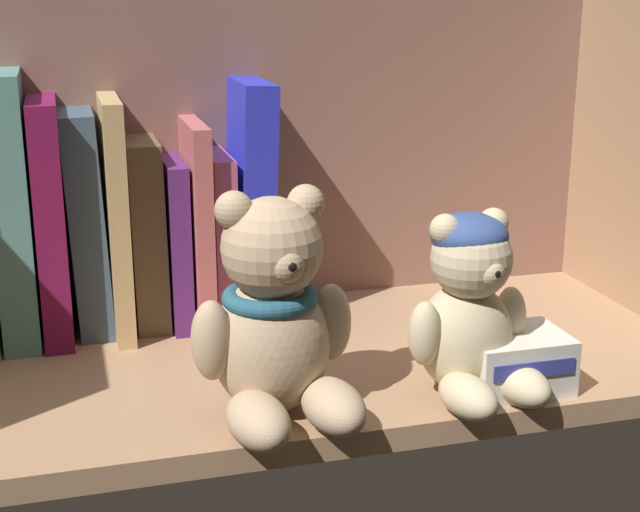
% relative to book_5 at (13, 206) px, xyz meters
% --- Properties ---
extents(shelf_board, '(0.73, 0.31, 0.02)m').
position_rel_book_5_xyz_m(shelf_board, '(0.21, -0.12, -0.13)').
color(shelf_board, '#A87F5B').
rests_on(shelf_board, ground).
extents(shelf_back_panel, '(0.76, 0.01, 0.34)m').
position_rel_book_5_xyz_m(shelf_back_panel, '(0.21, 0.04, 0.03)').
color(shelf_back_panel, '#835A4D').
rests_on(shelf_back_panel, ground).
extents(book_5, '(0.03, 0.13, 0.24)m').
position_rel_book_5_xyz_m(book_5, '(0.00, 0.00, 0.00)').
color(book_5, slate).
rests_on(book_5, shelf_board).
extents(book_6, '(0.03, 0.14, 0.22)m').
position_rel_book_5_xyz_m(book_6, '(0.03, 0.00, -0.01)').
color(book_6, maroon).
rests_on(book_6, shelf_board).
extents(book_7, '(0.04, 0.10, 0.21)m').
position_rel_book_5_xyz_m(book_7, '(0.06, 0.00, -0.02)').
color(book_7, '#3B5165').
rests_on(book_7, shelf_board).
extents(book_8, '(0.02, 0.14, 0.22)m').
position_rel_book_5_xyz_m(book_8, '(0.09, 0.00, -0.01)').
color(book_8, tan).
rests_on(book_8, shelf_board).
extents(book_9, '(0.03, 0.09, 0.18)m').
position_rel_book_5_xyz_m(book_9, '(0.12, 0.00, -0.03)').
color(book_9, brown).
rests_on(book_9, shelf_board).
extents(book_10, '(0.02, 0.11, 0.16)m').
position_rel_book_5_xyz_m(book_10, '(0.14, 0.00, -0.04)').
color(book_10, '#522268').
rests_on(book_10, shelf_board).
extents(book_11, '(0.02, 0.14, 0.19)m').
position_rel_book_5_xyz_m(book_11, '(0.16, 0.00, -0.02)').
color(book_11, '#B65B5B').
rests_on(book_11, shelf_board).
extents(book_12, '(0.02, 0.12, 0.16)m').
position_rel_book_5_xyz_m(book_12, '(0.18, 0.00, -0.04)').
color(book_12, '#A9507B').
rests_on(book_12, shelf_board).
extents(book_13, '(0.04, 0.12, 0.23)m').
position_rel_book_5_xyz_m(book_13, '(0.21, 0.00, -0.01)').
color(book_13, '#272ECE').
rests_on(book_13, shelf_board).
extents(teddy_bear_larger, '(0.13, 0.13, 0.17)m').
position_rel_book_5_xyz_m(teddy_bear_larger, '(0.19, -0.23, -0.05)').
color(teddy_bear_larger, tan).
rests_on(teddy_bear_larger, shelf_board).
extents(teddy_bear_smaller, '(0.11, 0.11, 0.15)m').
position_rel_book_5_xyz_m(teddy_bear_smaller, '(0.34, -0.23, -0.05)').
color(teddy_bear_smaller, beige).
rests_on(teddy_bear_smaller, shelf_board).
extents(small_product_box, '(0.08, 0.07, 0.05)m').
position_rel_book_5_xyz_m(small_product_box, '(0.38, -0.24, -0.10)').
color(small_product_box, silver).
rests_on(small_product_box, shelf_board).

